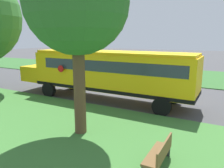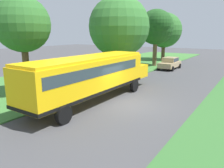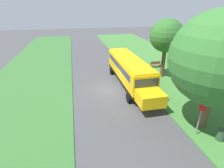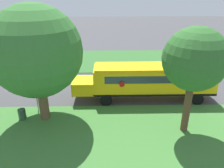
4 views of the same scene
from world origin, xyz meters
name	(u,v)px [view 4 (image 4 of 4)]	position (x,y,z in m)	size (l,w,h in m)	color
ground_plane	(137,87)	(0.00, 0.00, 0.00)	(120.00, 120.00, 0.00)	#424244
grass_verge	(157,155)	(-10.00, 0.00, 0.04)	(12.00, 80.00, 0.08)	#3D7533
grass_far_side	(129,60)	(9.00, 0.00, 0.04)	(10.00, 80.00, 0.07)	#33662D
school_bus	(150,79)	(-2.56, -0.79, 1.92)	(2.84, 12.42, 3.16)	yellow
oak_tree_beside_bus	(195,58)	(-7.65, -2.32, 5.38)	(4.00, 4.00, 7.31)	brown
oak_tree_roadside_mid	(34,53)	(-5.82, 7.95, 5.26)	(6.39, 6.39, 8.55)	brown
stop_sign	(36,92)	(-4.60, 8.69, 1.74)	(0.08, 0.68, 2.74)	gray
trash_bin	(22,115)	(-5.86, 9.54, 0.45)	(0.56, 0.56, 0.90)	#2D4C33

